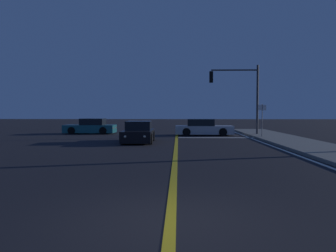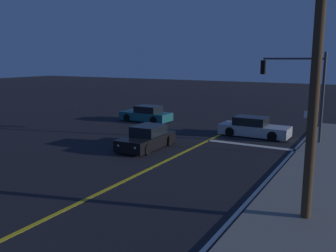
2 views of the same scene
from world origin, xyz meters
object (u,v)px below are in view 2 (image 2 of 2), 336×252
Objects in this scene: street_sign_corner at (308,125)px; utility_pole_right at (315,78)px; car_lead_oncoming_teal at (146,114)px; car_distant_tail_silver at (254,128)px; car_far_approaching_black at (147,138)px; traffic_signal_near_right at (299,83)px.

utility_pole_right is at bearing -81.27° from street_sign_corner.
street_sign_corner reaches higher than car_lead_oncoming_teal.
car_lead_oncoming_teal and car_distant_tail_silver have the same top height.
street_sign_corner is (8.59, 3.23, 1.09)m from car_far_approaching_black.
car_distant_tail_silver is at bearing -98.02° from car_lead_oncoming_teal.
street_sign_corner is (-1.40, 9.12, -3.03)m from utility_pole_right.
car_far_approaching_black is at bearing -146.07° from car_lead_oncoming_teal.
utility_pole_right is at bearing 148.47° from car_far_approaching_black.
car_far_approaching_black is at bearing -34.25° from car_distant_tail_silver.
car_distant_tail_silver is at bearing -8.14° from traffic_signal_near_right.
car_far_approaching_black is 0.89× the size of car_distant_tail_silver.
street_sign_corner is (1.11, -2.80, -2.13)m from traffic_signal_near_right.
utility_pole_right is 9.71m from street_sign_corner.
car_far_approaching_black is 12.30m from utility_pole_right.
car_lead_oncoming_teal is 0.78× the size of traffic_signal_near_right.
street_sign_corner is at bearing 52.42° from car_distant_tail_silver.
utility_pole_right reaches higher than traffic_signal_near_right.
utility_pole_right is at bearing 101.91° from traffic_signal_near_right.
traffic_signal_near_right is (12.66, -1.95, 3.21)m from car_lead_oncoming_teal.
car_far_approaching_black is 0.74× the size of traffic_signal_near_right.
street_sign_corner is at bearing -160.38° from car_far_approaching_black.
car_distant_tail_silver is at bearing 113.67° from utility_pole_right.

